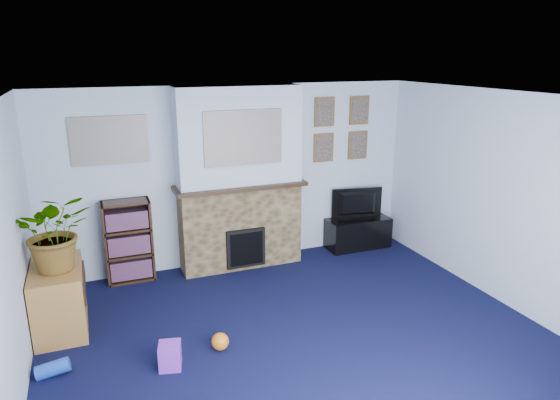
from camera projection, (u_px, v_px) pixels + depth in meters
name	position (u px, v px, depth m)	size (l,w,h in m)	color
floor	(302.00, 341.00, 5.01)	(5.00, 4.50, 0.01)	black
ceiling	(305.00, 99.00, 4.33)	(5.00, 4.50, 0.01)	white
wall_back	(235.00, 176.00, 6.68)	(5.00, 0.04, 2.40)	silver
wall_front	(475.00, 362.00, 2.66)	(5.00, 0.04, 2.40)	silver
wall_left	(3.00, 270.00, 3.79)	(0.04, 4.50, 2.40)	silver
wall_right	(509.00, 201.00, 5.54)	(0.04, 4.50, 2.40)	silver
chimney_breast	(240.00, 181.00, 6.50)	(1.72, 0.50, 2.40)	brown
collage_main	(243.00, 138.00, 6.14)	(1.00, 0.03, 0.68)	gray
collage_left	(110.00, 140.00, 5.96)	(0.90, 0.03, 0.58)	gray
portrait_tl	(324.00, 112.00, 6.89)	(0.30, 0.03, 0.40)	brown
portrait_tr	(359.00, 110.00, 7.08)	(0.30, 0.03, 0.40)	brown
portrait_bl	(324.00, 148.00, 7.03)	(0.30, 0.03, 0.40)	brown
portrait_br	(358.00, 145.00, 7.22)	(0.30, 0.03, 0.40)	brown
tv_stand	(358.00, 233.00, 7.39)	(0.94, 0.40, 0.45)	black
television	(358.00, 204.00, 7.28)	(0.76, 0.10, 0.44)	black
bookshelf	(129.00, 243.00, 6.24)	(0.58, 0.28, 1.05)	black
sideboard	(59.00, 298.00, 5.16)	(0.49, 0.89, 0.69)	#A57035
potted_plant	(55.00, 231.00, 4.92)	(0.72, 0.62, 0.80)	#26661E
mantel_clock	(238.00, 179.00, 6.44)	(0.10, 0.06, 0.15)	gold
mantel_candle	(257.00, 177.00, 6.52)	(0.04, 0.04, 0.14)	#B2BFC6
mantel_teddy	(203.00, 183.00, 6.28)	(0.12, 0.12, 0.12)	gray
mantel_can	(290.00, 175.00, 6.70)	(0.05, 0.05, 0.11)	purple
green_crate	(64.00, 323.00, 5.08)	(0.31, 0.25, 0.25)	#198C26
toy_ball	(220.00, 341.00, 4.85)	(0.17, 0.17, 0.17)	orange
toy_block	(170.00, 357.00, 4.56)	(0.20, 0.20, 0.24)	purple
toy_tube	(53.00, 369.00, 4.46)	(0.13, 0.13, 0.28)	blue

